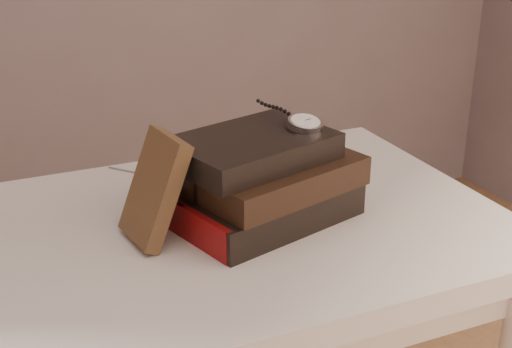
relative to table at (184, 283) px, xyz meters
name	(u,v)px	position (x,y,z in m)	size (l,w,h in m)	color
table	(184,283)	(0.00, 0.00, 0.00)	(1.00, 0.60, 0.75)	silver
book_stack	(263,180)	(0.13, -0.01, 0.16)	(0.31, 0.25, 0.14)	black
journal	(155,189)	(-0.04, -0.01, 0.17)	(0.02, 0.10, 0.16)	#3D2817
pocket_watch	(303,122)	(0.20, 0.00, 0.24)	(0.07, 0.16, 0.02)	silver
eyeglasses	(176,170)	(0.01, 0.05, 0.17)	(0.14, 0.16, 0.05)	silver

